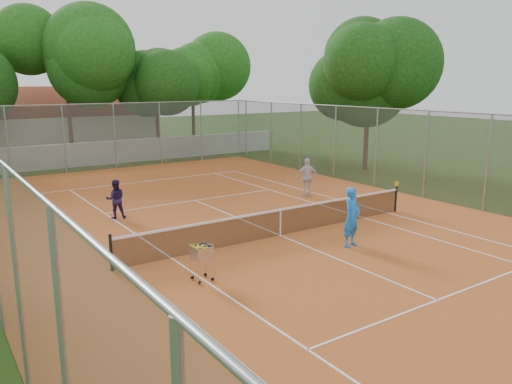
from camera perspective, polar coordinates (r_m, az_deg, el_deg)
ground at (r=17.44m, az=2.78°, el=-5.05°), size 120.00×120.00×0.00m
court_pad at (r=17.44m, az=2.78°, el=-5.02°), size 18.00×34.00×0.02m
court_lines at (r=17.44m, az=2.78°, el=-4.98°), size 10.98×23.78×0.01m
tennis_net at (r=17.30m, az=2.80°, el=-3.44°), size 11.88×0.10×0.98m
perimeter_fence at (r=16.95m, az=2.85°, el=1.41°), size 18.00×34.00×4.00m
boundary_wall at (r=34.10m, az=-16.80°, el=4.31°), size 26.00×0.30×1.50m
clubhouse at (r=43.14m, az=-23.55°, el=7.34°), size 16.40×9.00×4.40m
tropical_trees at (r=36.68m, az=-18.67°, el=11.40°), size 29.00×19.00×10.00m
player_near at (r=16.33m, az=10.90°, el=-2.84°), size 0.81×0.64×1.95m
player_far_left at (r=20.19m, az=-15.76°, el=-0.78°), size 0.87×0.75×1.53m
player_far_right at (r=23.27m, az=5.90°, el=1.67°), size 1.15×0.84×1.81m
ball_hopper at (r=13.50m, az=-6.20°, el=-7.91°), size 0.65×0.65×1.07m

